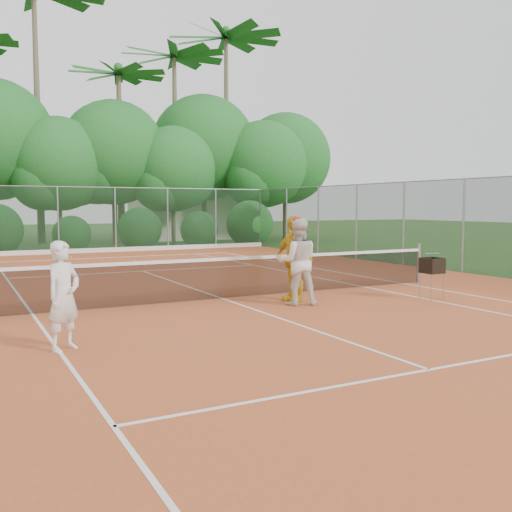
{
  "coord_description": "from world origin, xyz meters",
  "views": [
    {
      "loc": [
        -5.39,
        -11.76,
        2.15
      ],
      "look_at": [
        0.2,
        -1.2,
        1.1
      ],
      "focal_mm": 40.0,
      "sensor_mm": 36.0,
      "label": 1
    }
  ],
  "objects_px": {
    "ball_hopper": "(432,266)",
    "player_white": "(64,296)",
    "player_center_grp": "(297,261)",
    "player_yellow": "(294,258)"
  },
  "relations": [
    {
      "from": "player_center_grp",
      "to": "ball_hopper",
      "type": "xyz_separation_m",
      "value": [
        3.1,
        -0.83,
        -0.18
      ]
    },
    {
      "from": "player_white",
      "to": "ball_hopper",
      "type": "height_order",
      "value": "player_white"
    },
    {
      "from": "ball_hopper",
      "to": "player_white",
      "type": "bearing_deg",
      "value": -160.25
    },
    {
      "from": "player_white",
      "to": "player_center_grp",
      "type": "bearing_deg",
      "value": -17.38
    },
    {
      "from": "player_center_grp",
      "to": "ball_hopper",
      "type": "relative_size",
      "value": 1.99
    },
    {
      "from": "player_center_grp",
      "to": "player_yellow",
      "type": "bearing_deg",
      "value": 67.29
    },
    {
      "from": "player_center_grp",
      "to": "player_yellow",
      "type": "distance_m",
      "value": 0.51
    },
    {
      "from": "ball_hopper",
      "to": "player_center_grp",
      "type": "bearing_deg",
      "value": 178.54
    },
    {
      "from": "ball_hopper",
      "to": "player_yellow",
      "type": "bearing_deg",
      "value": 169.48
    },
    {
      "from": "player_center_grp",
      "to": "player_yellow",
      "type": "xyz_separation_m",
      "value": [
        0.2,
        0.47,
        0.02
      ]
    }
  ]
}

